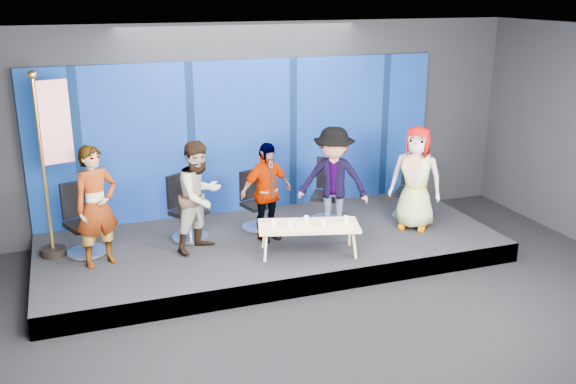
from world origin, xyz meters
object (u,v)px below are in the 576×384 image
flag_stand (52,160)px  mug_b (290,224)px  mug_d (323,223)px  chair_c (256,210)px  mug_c (306,219)px  panelist_a (96,206)px  chair_d (327,201)px  panelist_c (266,192)px  panelist_d (333,181)px  mug_e (346,219)px  chair_b (187,218)px  mug_a (273,222)px  panelist_e (416,178)px  chair_a (84,231)px  chair_e (411,198)px  coffee_table (309,227)px  panelist_b (200,196)px

flag_stand → mug_b: bearing=-37.7°
mug_d → chair_c: bearing=113.1°
mug_c → flag_stand: (-3.41, 1.08, 0.93)m
panelist_a → chair_d: 3.75m
chair_c → mug_c: (0.43, -1.12, 0.18)m
panelist_c → panelist_d: 1.08m
mug_d → flag_stand: 3.93m
panelist_a → mug_e: 3.54m
mug_b → panelist_d: bearing=35.1°
chair_b → flag_stand: 2.14m
chair_d → mug_a: size_ratio=12.56×
chair_c → panelist_e: size_ratio=0.56×
chair_a → panelist_a: (0.19, -0.47, 0.51)m
mug_a → flag_stand: (-2.92, 1.03, 0.93)m
panelist_c → panelist_a: bearing=165.9°
panelist_e → mug_b: 2.34m
flag_stand → mug_a: bearing=-36.0°
chair_a → chair_b: size_ratio=1.03×
chair_e → chair_a: bearing=-140.8°
panelist_c → mug_d: 1.09m
panelist_d → mug_c: size_ratio=19.20×
chair_b → panelist_d: 2.34m
mug_e → chair_e: bearing=30.5°
coffee_table → mug_a: 0.52m
panelist_b → mug_b: bearing=-64.2°
mug_d → flag_stand: size_ratio=0.04×
chair_c → panelist_d: (1.09, -0.57, 0.54)m
chair_d → mug_e: (-0.24, -1.26, 0.15)m
mug_a → mug_c: mug_c is taller
chair_d → flag_stand: 4.33m
panelist_a → panelist_c: size_ratio=1.12×
chair_e → mug_b: size_ratio=10.25×
chair_d → panelist_d: panelist_d is taller
mug_b → mug_c: 0.32m
mug_a → mug_d: mug_d is taller
panelist_d → mug_a: size_ratio=20.34×
panelist_e → mug_b: panelist_e is taller
panelist_e → chair_d: bearing=-170.2°
chair_b → panelist_e: (3.55, -0.75, 0.50)m
chair_b → panelist_a: bearing=168.3°
chair_c → chair_a: bearing=166.3°
chair_b → panelist_c: bearing=-53.6°
panelist_a → mug_c: panelist_a is taller
chair_c → mug_b: (0.13, -1.25, 0.19)m
mug_c → panelist_d: bearing=39.8°
mug_c → chair_e: bearing=19.0°
mug_c → chair_c: bearing=110.9°
chair_e → mug_b: (-2.48, -0.87, 0.16)m
panelist_a → mug_c: 2.97m
panelist_c → chair_e: 2.64m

